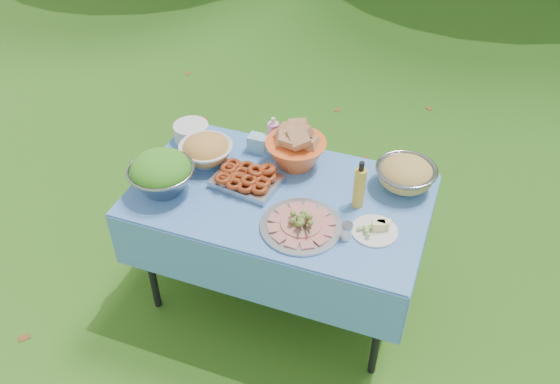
{
  "coord_description": "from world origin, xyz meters",
  "views": [
    {
      "loc": [
        0.77,
        -2.1,
        2.68
      ],
      "look_at": [
        0.0,
        0.0,
        0.77
      ],
      "focal_mm": 38.0,
      "sensor_mm": 36.0,
      "label": 1
    }
  ],
  "objects_px": {
    "oil_bottle": "(360,184)",
    "picnic_table": "(280,247)",
    "plate_stack": "(191,132)",
    "bread_bowl": "(296,147)",
    "pasta_bowl_steel": "(406,174)",
    "charcuterie_platter": "(301,220)",
    "salad_bowl": "(161,173)"
  },
  "relations": [
    {
      "from": "picnic_table",
      "to": "salad_bowl",
      "type": "height_order",
      "value": "salad_bowl"
    },
    {
      "from": "salad_bowl",
      "to": "pasta_bowl_steel",
      "type": "height_order",
      "value": "salad_bowl"
    },
    {
      "from": "picnic_table",
      "to": "salad_bowl",
      "type": "bearing_deg",
      "value": -162.66
    },
    {
      "from": "plate_stack",
      "to": "bread_bowl",
      "type": "bearing_deg",
      "value": -0.85
    },
    {
      "from": "salad_bowl",
      "to": "charcuterie_platter",
      "type": "relative_size",
      "value": 0.85
    },
    {
      "from": "plate_stack",
      "to": "charcuterie_platter",
      "type": "distance_m",
      "value": 0.92
    },
    {
      "from": "charcuterie_platter",
      "to": "pasta_bowl_steel",
      "type": "bearing_deg",
      "value": 49.66
    },
    {
      "from": "charcuterie_platter",
      "to": "oil_bottle",
      "type": "relative_size",
      "value": 1.48
    },
    {
      "from": "plate_stack",
      "to": "pasta_bowl_steel",
      "type": "bearing_deg",
      "value": -0.01
    },
    {
      "from": "charcuterie_platter",
      "to": "oil_bottle",
      "type": "bearing_deg",
      "value": 49.54
    },
    {
      "from": "oil_bottle",
      "to": "pasta_bowl_steel",
      "type": "bearing_deg",
      "value": 49.79
    },
    {
      "from": "salad_bowl",
      "to": "bread_bowl",
      "type": "relative_size",
      "value": 1.03
    },
    {
      "from": "salad_bowl",
      "to": "charcuterie_platter",
      "type": "bearing_deg",
      "value": -1.43
    },
    {
      "from": "picnic_table",
      "to": "oil_bottle",
      "type": "relative_size",
      "value": 5.59
    },
    {
      "from": "salad_bowl",
      "to": "oil_bottle",
      "type": "relative_size",
      "value": 1.26
    },
    {
      "from": "salad_bowl",
      "to": "plate_stack",
      "type": "bearing_deg",
      "value": 98.2
    },
    {
      "from": "picnic_table",
      "to": "salad_bowl",
      "type": "distance_m",
      "value": 0.76
    },
    {
      "from": "bread_bowl",
      "to": "pasta_bowl_steel",
      "type": "height_order",
      "value": "bread_bowl"
    },
    {
      "from": "picnic_table",
      "to": "plate_stack",
      "type": "height_order",
      "value": "plate_stack"
    },
    {
      "from": "picnic_table",
      "to": "pasta_bowl_steel",
      "type": "bearing_deg",
      "value": 25.32
    },
    {
      "from": "picnic_table",
      "to": "bread_bowl",
      "type": "height_order",
      "value": "bread_bowl"
    },
    {
      "from": "pasta_bowl_steel",
      "to": "charcuterie_platter",
      "type": "height_order",
      "value": "pasta_bowl_steel"
    },
    {
      "from": "salad_bowl",
      "to": "picnic_table",
      "type": "bearing_deg",
      "value": 17.34
    },
    {
      "from": "salad_bowl",
      "to": "bread_bowl",
      "type": "height_order",
      "value": "salad_bowl"
    },
    {
      "from": "plate_stack",
      "to": "charcuterie_platter",
      "type": "xyz_separation_m",
      "value": [
        0.8,
        -0.46,
        -0.0
      ]
    },
    {
      "from": "pasta_bowl_steel",
      "to": "oil_bottle",
      "type": "distance_m",
      "value": 0.29
    },
    {
      "from": "picnic_table",
      "to": "salad_bowl",
      "type": "xyz_separation_m",
      "value": [
        -0.56,
        -0.17,
        0.49
      ]
    },
    {
      "from": "pasta_bowl_steel",
      "to": "oil_bottle",
      "type": "height_order",
      "value": "oil_bottle"
    },
    {
      "from": "picnic_table",
      "to": "bread_bowl",
      "type": "xyz_separation_m",
      "value": [
        -0.01,
        0.26,
        0.49
      ]
    },
    {
      "from": "salad_bowl",
      "to": "oil_bottle",
      "type": "xyz_separation_m",
      "value": [
        0.94,
        0.22,
        0.02
      ]
    },
    {
      "from": "oil_bottle",
      "to": "picnic_table",
      "type": "bearing_deg",
      "value": -172.48
    },
    {
      "from": "bread_bowl",
      "to": "oil_bottle",
      "type": "distance_m",
      "value": 0.45
    }
  ]
}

